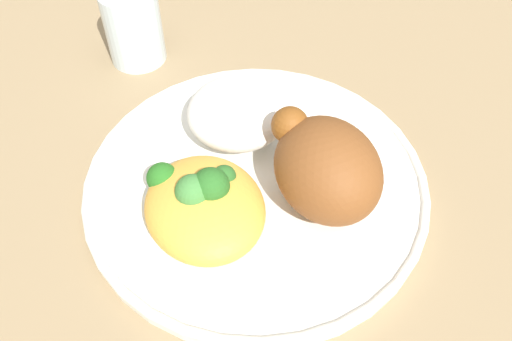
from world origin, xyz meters
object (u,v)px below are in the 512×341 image
roasted_chicken (326,168)px  water_glass (133,26)px  plate (256,183)px  rice_pile (238,112)px  mac_cheese_with_broccoli (203,204)px

roasted_chicken → water_glass: (0.26, 0.08, -0.01)m
plate → rice_pile: 0.07m
plate → roasted_chicken: (-0.04, -0.04, 0.04)m
roasted_chicken → water_glass: 0.27m
water_glass → rice_pile: bearing=-162.9°
plate → roasted_chicken: bearing=-134.7°
roasted_chicken → rice_pile: size_ratio=1.16×
mac_cheese_with_broccoli → water_glass: water_glass is taller
mac_cheese_with_broccoli → water_glass: (0.24, -0.01, 0.00)m
rice_pile → mac_cheese_with_broccoli: size_ratio=0.85×
plate → mac_cheese_with_broccoli: mac_cheese_with_broccoli is taller
rice_pile → water_glass: bearing=17.1°
roasted_chicken → mac_cheese_with_broccoli: (0.02, 0.10, -0.02)m
roasted_chicken → rice_pile: 0.11m
plate → mac_cheese_with_broccoli: 0.07m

